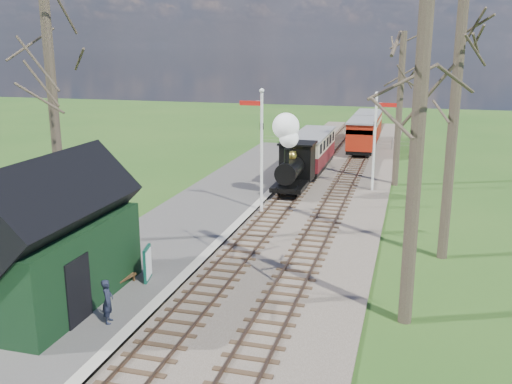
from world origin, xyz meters
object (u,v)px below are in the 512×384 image
Objects in this scene: locomotive at (293,158)px; person at (108,301)px; semaphore_near at (260,142)px; station_shed at (51,241)px; sign_board at (148,264)px; semaphore_far at (376,134)px; coach at (312,149)px; red_carriage_b at (368,126)px; red_carriage_a at (362,135)px; bench at (116,275)px.

locomotive reaches higher than person.
semaphore_near is 4.47m from locomotive.
station_shed reaches higher than sign_board.
semaphore_far is at bearing 22.99° from locomotive.
sign_board is at bearing 49.59° from station_shed.
red_carriage_b is (2.60, 12.93, -0.04)m from coach.
red_carriage_b is at bearing 82.17° from locomotive.
red_carriage_a and red_carriage_b have the same top height.
semaphore_near reaches higher than red_carriage_b.
semaphore_far reaches higher than station_shed.
red_carriage_a is at bearing -90.00° from red_carriage_b.
red_carriage_b is 33.09m from sign_board.
locomotive is 14.89m from bench.
red_carriage_a reaches higher than person.
person is at bearing -65.85° from bench.
semaphore_near is 5.11× the size of sign_board.
station_shed is 0.86× the size of coach.
bench is 1.09× the size of person.
semaphore_near reaches higher than person.
semaphore_near is 13.15m from person.
locomotive is (0.76, 4.14, -1.51)m from semaphore_near.
coach is at bearing 89.89° from locomotive.
semaphore_far is 4.92m from locomotive.
person is (0.28, -3.20, 0.07)m from sign_board.
semaphore_far reaches higher than red_carriage_b.
semaphore_far is at bearing 65.55° from bench.
locomotive is at bearing -97.83° from red_carriage_b.
semaphore_near is at bearing -94.31° from coach.
coach is 4.98× the size of bench.
locomotive is 17.10m from person.
semaphore_near is at bearing 73.62° from station_shed.
sign_board is (-2.24, -13.73, -1.30)m from locomotive.
station_shed is 30.43m from red_carriage_a.
bench is at bearing 53.09° from station_shed.
red_carriage_a is at bearing -26.11° from person.
sign_board is at bearing -12.57° from person.
bench is (-7.44, -16.36, -2.77)m from semaphore_far.
coach is 20.81m from bench.
station_shed is 4.28× the size of bench.
semaphore_near is at bearing -22.92° from person.
locomotive reaches higher than bench.
bench is at bearing -98.47° from coach.
red_carriage_a is at bearing 79.18° from semaphore_near.
semaphore_far reaches higher than bench.
locomotive is 3.76× the size of sign_board.
person is (-4.57, -35.93, -0.62)m from red_carriage_b.
semaphore_near reaches higher than bench.
red_carriage_b is at bearing 95.91° from semaphore_far.
red_carriage_a is 30.78m from person.
coach is 1.43× the size of red_carriage_b.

